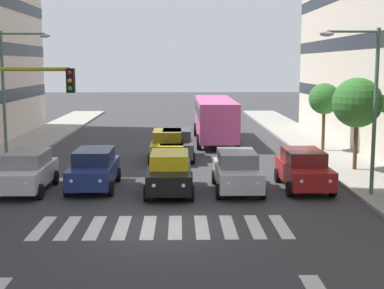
{
  "coord_description": "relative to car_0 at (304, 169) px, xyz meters",
  "views": [
    {
      "loc": [
        -0.61,
        18.19,
        5.47
      ],
      "look_at": [
        -1.12,
        -4.43,
        2.17
      ],
      "focal_mm": 52.0,
      "sensor_mm": 36.0,
      "label": 1
    }
  ],
  "objects": [
    {
      "name": "car_4",
      "position": [
        12.05,
        0.23,
        0.0
      ],
      "size": [
        2.02,
        4.44,
        1.72
      ],
      "color": "silver",
      "rests_on": "ground_plane"
    },
    {
      "name": "crosswalk_markings",
      "position": [
        6.06,
        5.71,
        -0.88
      ],
      "size": [
        8.55,
        2.8,
        0.01
      ],
      "color": "silver",
      "rests_on": "ground_plane"
    },
    {
      "name": "car_row2_1",
      "position": [
        6.15,
        -7.37,
        0.0
      ],
      "size": [
        2.02,
        4.44,
        1.72
      ],
      "color": "gold",
      "rests_on": "ground_plane"
    },
    {
      "name": "street_lamp_right",
      "position": [
        14.15,
        -5.12,
        3.52
      ],
      "size": [
        2.6,
        0.28,
        6.98
      ],
      "color": "#4C6B56",
      "rests_on": "sidewalk_right"
    },
    {
      "name": "street_lamp_left",
      "position": [
        -2.05,
        1.7,
        3.36
      ],
      "size": [
        2.43,
        0.28,
        6.73
      ],
      "color": "#4C6B56",
      "rests_on": "sidewalk_left"
    },
    {
      "name": "car_0",
      "position": [
        0.0,
        0.0,
        0.0
      ],
      "size": [
        2.02,
        4.44,
        1.72
      ],
      "color": "maroon",
      "rests_on": "ground_plane"
    },
    {
      "name": "car_2",
      "position": [
        5.89,
        0.62,
        0.0
      ],
      "size": [
        2.02,
        4.44,
        1.72
      ],
      "color": "black",
      "rests_on": "ground_plane"
    },
    {
      "name": "car_3",
      "position": [
        9.24,
        -0.29,
        0.0
      ],
      "size": [
        2.02,
        4.44,
        1.72
      ],
      "color": "navy",
      "rests_on": "ground_plane"
    },
    {
      "name": "street_tree_1",
      "position": [
        -3.45,
        -3.71,
        2.64
      ],
      "size": [
        2.51,
        2.51,
        4.65
      ],
      "color": "#513823",
      "rests_on": "sidewalk_left"
    },
    {
      "name": "car_row2_0",
      "position": [
        5.62,
        -7.8,
        0.0
      ],
      "size": [
        2.02,
        4.44,
        1.72
      ],
      "color": "#474C51",
      "rests_on": "ground_plane"
    },
    {
      "name": "bus_behind_traffic",
      "position": [
        2.97,
        -15.0,
        0.97
      ],
      "size": [
        2.78,
        10.5,
        3.0
      ],
      "color": "#DB5193",
      "rests_on": "ground_plane"
    },
    {
      "name": "ground_plane",
      "position": [
        6.06,
        5.71,
        -0.89
      ],
      "size": [
        180.0,
        180.0,
        0.0
      ],
      "primitive_type": "plane",
      "color": "#38383A"
    },
    {
      "name": "street_tree_2",
      "position": [
        -3.44,
        -10.01,
        2.43
      ],
      "size": [
        1.91,
        1.91,
        4.15
      ],
      "color": "#513823",
      "rests_on": "sidewalk_left"
    },
    {
      "name": "car_1",
      "position": [
        2.97,
        0.35,
        0.0
      ],
      "size": [
        2.02,
        4.44,
        1.72
      ],
      "color": "#B2B7BC",
      "rests_on": "ground_plane"
    }
  ]
}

